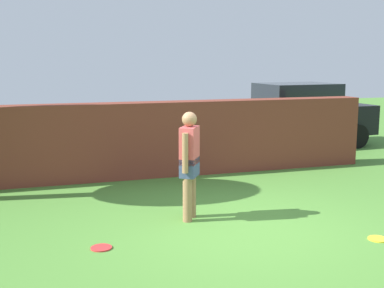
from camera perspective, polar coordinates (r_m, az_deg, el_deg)
ground_plane at (r=7.23m, az=6.00°, el=-9.69°), size 40.00×40.00×0.00m
brick_wall at (r=10.13m, az=-10.18°, el=0.23°), size 11.43×0.50×1.52m
person at (r=7.47m, az=-0.29°, el=-1.88°), size 0.38×0.47×1.62m
car at (r=14.09m, az=11.65°, el=3.22°), size 4.30×2.14×1.72m
frisbee_yellow at (r=7.30m, az=20.22°, el=-9.99°), size 0.27×0.27×0.02m
frisbee_red at (r=6.67m, az=-10.17°, el=-11.42°), size 0.27×0.27×0.02m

